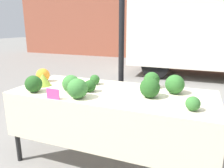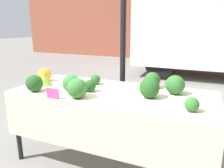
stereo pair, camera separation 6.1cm
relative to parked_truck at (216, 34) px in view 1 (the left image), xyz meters
The scene contains 16 objects.
ground_plane 5.06m from the parked_truck, 104.03° to the right, with size 40.00×40.00×0.00m, color gray.
tent_pole 4.31m from the parked_truck, 107.87° to the right, with size 0.07×0.07×2.23m.
parked_truck is the anchor object (origin of this frame).
market_table 5.00m from the parked_truck, 103.85° to the right, with size 2.02×0.85×0.79m.
orange_cauliflower 5.14m from the parked_truck, 114.16° to the right, with size 0.16×0.16×0.16m.
romanesco_head 5.23m from the parked_truck, 112.29° to the right, with size 0.17×0.17×0.14m.
broccoli_head_0 4.65m from the parked_truck, 97.43° to the right, with size 0.19×0.19×0.19m.
broccoli_head_1 5.19m from the parked_truck, 107.54° to the right, with size 0.18×0.18×0.18m.
broccoli_head_2 5.03m from the parked_truck, 94.78° to the right, with size 0.12×0.12×0.12m.
broccoli_head_3 5.42m from the parked_truck, 110.70° to the right, with size 0.17×0.17×0.17m.
broccoli_head_4 4.56m from the parked_truck, 100.80° to the right, with size 0.17×0.17×0.17m.
broccoli_head_5 5.06m from the parked_truck, 106.06° to the right, with size 0.12×0.12×0.12m.
broccoli_head_6 4.88m from the parked_truck, 99.46° to the right, with size 0.19×0.19×0.19m.
broccoli_head_7 5.27m from the parked_truck, 105.50° to the right, with size 0.19×0.19×0.19m.
broccoli_head_8 4.82m from the parked_truck, 107.80° to the right, with size 0.11×0.11×0.11m.
price_sign 5.43m from the parked_truck, 107.19° to the right, with size 0.13×0.01×0.10m.
Camera 1 is at (0.77, -1.96, 1.44)m, focal length 35.00 mm.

